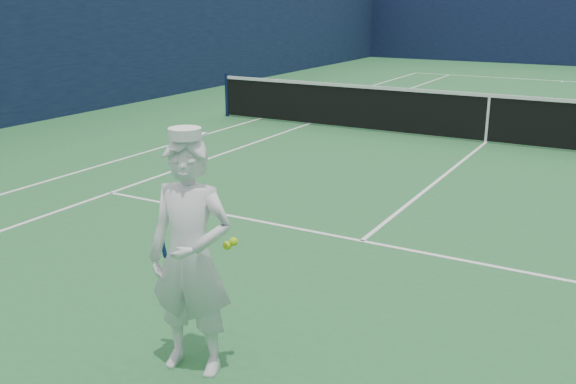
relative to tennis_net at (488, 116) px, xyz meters
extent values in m
plane|color=#276733|center=(0.00, 0.00, -0.55)|extent=(80.00, 80.00, 0.00)
cube|color=white|center=(0.00, 11.88, -0.55)|extent=(11.03, 0.06, 0.01)
cube|color=white|center=(-5.49, 0.00, -0.55)|extent=(0.06, 23.83, 0.01)
cube|color=white|center=(-4.12, 0.00, -0.55)|extent=(0.06, 23.77, 0.01)
cube|color=white|center=(0.00, 6.40, -0.55)|extent=(8.23, 0.06, 0.01)
cube|color=white|center=(0.00, -6.40, -0.55)|extent=(8.23, 0.06, 0.01)
cube|color=white|center=(0.00, 0.00, -0.55)|extent=(0.06, 12.80, 0.01)
cube|color=white|center=(0.00, 11.73, -0.55)|extent=(0.06, 0.30, 0.01)
cube|color=#0F1B39|center=(-10.00, 0.00, 1.45)|extent=(0.12, 36.12, 4.00)
cylinder|color=#141E4C|center=(-6.40, 0.00, -0.02)|extent=(0.09, 0.09, 1.07)
cube|color=black|center=(0.00, 0.00, -0.05)|extent=(12.79, 0.02, 0.92)
cube|color=white|center=(0.00, 0.00, 0.42)|extent=(12.79, 0.04, 0.07)
cube|color=white|center=(0.00, 0.00, -0.08)|extent=(0.05, 0.03, 0.94)
imported|color=white|center=(-0.06, -9.61, 0.38)|extent=(0.75, 0.57, 1.87)
cylinder|color=white|center=(-0.06, -9.61, 1.34)|extent=(0.24, 0.24, 0.08)
cube|color=white|center=(-0.08, -9.48, 1.31)|extent=(0.20, 0.13, 0.02)
cylinder|color=navy|center=(-0.35, -9.58, 0.42)|extent=(0.05, 0.09, 0.22)
cube|color=#1B4794|center=(-0.35, -9.53, 0.24)|extent=(0.03, 0.02, 0.14)
torus|color=#1B4794|center=(-0.37, -9.47, 0.03)|extent=(0.31, 0.15, 0.29)
cube|color=beige|center=(-0.37, -9.47, 0.03)|extent=(0.22, 0.04, 0.30)
sphere|color=#C0E319|center=(0.18, -9.46, 0.48)|extent=(0.07, 0.07, 0.07)
sphere|color=#C0E319|center=(0.22, -9.44, 0.51)|extent=(0.07, 0.07, 0.07)
camera|label=1|loc=(2.80, -13.17, 2.26)|focal=40.00mm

